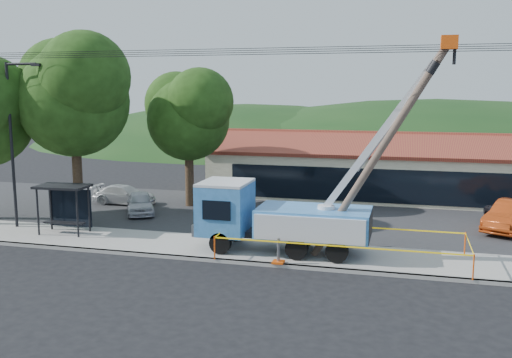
{
  "coord_description": "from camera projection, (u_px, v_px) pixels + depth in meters",
  "views": [
    {
      "loc": [
        6.53,
        -21.08,
        7.6
      ],
      "look_at": [
        -0.41,
        5.0,
        3.34
      ],
      "focal_mm": 40.0,
      "sensor_mm": 36.0,
      "label": 1
    }
  ],
  "objects": [
    {
      "name": "car_silver",
      "position": [
        140.0,
        215.0,
        34.78
      ],
      "size": [
        3.21,
        4.18,
        1.33
      ],
      "primitive_type": "imported",
      "rotation": [
        0.0,
        0.0,
        0.48
      ],
      "color": "silver",
      "rests_on": "ground"
    },
    {
      "name": "caution_tape",
      "position": [
        342.0,
        240.0,
        25.41
      ],
      "size": [
        10.8,
        3.64,
        1.05
      ],
      "color": "#E74D0C",
      "rests_on": "ground"
    },
    {
      "name": "ground",
      "position": [
        234.0,
        280.0,
        22.96
      ],
      "size": [
        120.0,
        120.0,
        0.0
      ],
      "primitive_type": "plane",
      "color": "black",
      "rests_on": "ground"
    },
    {
      "name": "leaning_pole",
      "position": [
        384.0,
        144.0,
        24.36
      ],
      "size": [
        5.68,
        1.84,
        9.49
      ],
      "color": "brown",
      "rests_on": "ground"
    },
    {
      "name": "hill_center",
      "position": [
        435.0,
        149.0,
        72.92
      ],
      "size": [
        89.6,
        64.0,
        32.0
      ],
      "primitive_type": "ellipsoid",
      "color": "#123313",
      "rests_on": "ground"
    },
    {
      "name": "sidewalk",
      "position": [
        259.0,
        251.0,
        26.77
      ],
      "size": [
        60.0,
        4.0,
        0.15
      ],
      "primitive_type": "cube",
      "color": "gray",
      "rests_on": "ground"
    },
    {
      "name": "parking_lot",
      "position": [
        292.0,
        216.0,
        34.41
      ],
      "size": [
        60.0,
        12.0,
        0.1
      ],
      "primitive_type": "cube",
      "color": "#28282B",
      "rests_on": "ground"
    },
    {
      "name": "curb",
      "position": [
        248.0,
        263.0,
        24.96
      ],
      "size": [
        60.0,
        0.25,
        0.15
      ],
      "primitive_type": "cube",
      "color": "gray",
      "rests_on": "ground"
    },
    {
      "name": "strip_mall",
      "position": [
        369.0,
        170.0,
        40.73
      ],
      "size": [
        22.5,
        8.53,
        4.67
      ],
      "color": "#BCB595",
      "rests_on": "ground"
    },
    {
      "name": "car_white",
      "position": [
        125.0,
        205.0,
        37.68
      ],
      "size": [
        4.26,
        1.77,
        1.23
      ],
      "primitive_type": "imported",
      "rotation": [
        0.0,
        0.0,
        1.56
      ],
      "color": "silver",
      "rests_on": "ground"
    },
    {
      "name": "utility_truck",
      "position": [
        279.0,
        215.0,
        26.28
      ],
      "size": [
        11.24,
        4.26,
        9.59
      ],
      "color": "black",
      "rests_on": "ground"
    },
    {
      "name": "hill_west",
      "position": [
        247.0,
        144.0,
        79.27
      ],
      "size": [
        78.4,
        56.0,
        28.0
      ],
      "primitive_type": "ellipsoid",
      "color": "#123313",
      "rests_on": "ground"
    },
    {
      "name": "bus_shelter",
      "position": [
        65.0,
        198.0,
        29.7
      ],
      "size": [
        2.71,
        1.76,
        2.54
      ],
      "rotation": [
        0.0,
        0.0,
        0.05
      ],
      "color": "black",
      "rests_on": "ground"
    },
    {
      "name": "tree_west_near",
      "position": [
        73.0,
        91.0,
        32.47
      ],
      "size": [
        7.56,
        6.72,
        10.8
      ],
      "color": "#332316",
      "rests_on": "ground"
    },
    {
      "name": "streetlight",
      "position": [
        14.0,
        133.0,
        30.41
      ],
      "size": [
        2.13,
        0.22,
        9.0
      ],
      "color": "black",
      "rests_on": "ground"
    },
    {
      "name": "tree_lot",
      "position": [
        188.0,
        111.0,
        36.18
      ],
      "size": [
        6.3,
        5.6,
        8.94
      ],
      "color": "#332316",
      "rests_on": "ground"
    },
    {
      "name": "car_red",
      "position": [
        511.0,
        233.0,
        30.53
      ],
      "size": [
        3.75,
        5.13,
        1.61
      ],
      "primitive_type": "imported",
      "rotation": [
        0.0,
        0.0,
        -0.47
      ],
      "color": "#A33710",
      "rests_on": "ground"
    }
  ]
}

